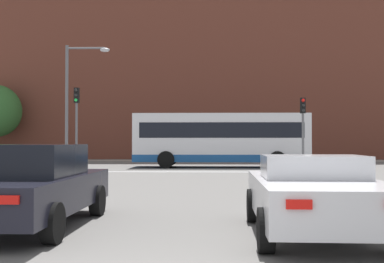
{
  "coord_description": "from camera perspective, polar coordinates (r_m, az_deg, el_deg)",
  "views": [
    {
      "loc": [
        0.73,
        -4.16,
        1.57
      ],
      "look_at": [
        -0.22,
        26.1,
        2.19
      ],
      "focal_mm": 45.0,
      "sensor_mm": 36.0,
      "label": 1
    }
  ],
  "objects": [
    {
      "name": "brick_civic_building",
      "position": [
        50.23,
        2.63,
        9.1
      ],
      "size": [
        44.69,
        15.72,
        22.87
      ],
      "color": "brown",
      "rests_on": "ground_plane"
    },
    {
      "name": "stop_line_strip",
      "position": [
        24.65,
        0.1,
        -4.81
      ],
      "size": [
        9.43,
        0.3,
        0.01
      ],
      "primitive_type": "cube",
      "color": "silver",
      "rests_on": "ground_plane"
    },
    {
      "name": "car_saloon_left",
      "position": [
        9.27,
        -18.59,
        -6.09
      ],
      "size": [
        2.04,
        4.61,
        1.51
      ],
      "rotation": [
        0.0,
        0.0,
        -0.01
      ],
      "color": "black",
      "rests_on": "ground_plane"
    },
    {
      "name": "street_lamp_junction",
      "position": [
        25.83,
        -13.7,
        4.46
      ],
      "size": [
        2.32,
        0.36,
        6.58
      ],
      "color": "slate",
      "rests_on": "ground_plane"
    },
    {
      "name": "far_pavement",
      "position": [
        38.88,
        0.73,
        -3.47
      ],
      "size": [
        70.48,
        2.5,
        0.01
      ],
      "primitive_type": "cube",
      "color": "gray",
      "rests_on": "ground_plane"
    },
    {
      "name": "traffic_light_near_right",
      "position": [
        25.38,
        13.02,
        1.16
      ],
      "size": [
        0.26,
        0.31,
        3.82
      ],
      "color": "slate",
      "rests_on": "ground_plane"
    },
    {
      "name": "traffic_light_near_left",
      "position": [
        26.0,
        -13.53,
        1.89
      ],
      "size": [
        0.26,
        0.31,
        4.39
      ],
      "color": "slate",
      "rests_on": "ground_plane"
    },
    {
      "name": "bus_crossing_lead",
      "position": [
        29.15,
        3.43,
        -0.85
      ],
      "size": [
        10.44,
        2.65,
        3.22
      ],
      "rotation": [
        0.0,
        0.0,
        -1.57
      ],
      "color": "silver",
      "rests_on": "ground_plane"
    },
    {
      "name": "pedestrian_walking_east",
      "position": [
        39.52,
        8.69,
        -1.96
      ],
      "size": [
        0.45,
        0.42,
        1.72
      ],
      "rotation": [
        0.0,
        0.0,
        2.45
      ],
      "color": "#333851",
      "rests_on": "ground_plane"
    },
    {
      "name": "car_roadster_right",
      "position": [
        8.31,
        14.3,
        -7.25
      ],
      "size": [
        2.16,
        4.3,
        1.33
      ],
      "rotation": [
        0.0,
        0.0,
        -0.03
      ],
      "color": "silver",
      "rests_on": "ground_plane"
    },
    {
      "name": "pedestrian_waiting",
      "position": [
        38.44,
        -2.45,
        -1.91
      ],
      "size": [
        0.4,
        0.26,
        1.81
      ],
      "rotation": [
        0.0,
        0.0,
        6.28
      ],
      "color": "black",
      "rests_on": "ground_plane"
    }
  ]
}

